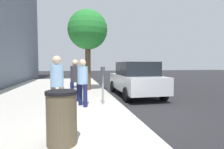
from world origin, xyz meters
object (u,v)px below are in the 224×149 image
object	(u,v)px
pedestrian_bystander	(57,80)
parking_officer	(75,77)
parking_meter	(103,77)
parked_sedan_near	(135,79)
trash_bin	(62,117)
pedestrian_at_meter	(83,79)
street_tree	(88,31)

from	to	relation	value
pedestrian_bystander	parking_officer	bearing A→B (deg)	26.75
parking_meter	parked_sedan_near	size ratio (longest dim) A/B	0.32
parking_officer	trash_bin	world-z (taller)	parking_officer
pedestrian_bystander	parking_officer	xyz separation A→B (m)	(1.63, -0.53, -0.05)
pedestrian_at_meter	parking_officer	world-z (taller)	parking_officer
street_tree	trash_bin	bearing A→B (deg)	172.25
parked_sedan_near	pedestrian_bystander	bearing A→B (deg)	132.11
street_tree	trash_bin	world-z (taller)	street_tree
parking_meter	trash_bin	xyz separation A→B (m)	(-3.13, 1.25, -0.51)
street_tree	pedestrian_bystander	bearing A→B (deg)	165.82
parking_meter	pedestrian_bystander	distance (m)	1.84
pedestrian_bystander	street_tree	size ratio (longest dim) A/B	0.38
parked_sedan_near	parking_officer	bearing A→B (deg)	117.84
pedestrian_bystander	parked_sedan_near	world-z (taller)	pedestrian_bystander
street_tree	trash_bin	xyz separation A→B (m)	(-7.07, 0.96, -2.95)
parking_officer	parked_sedan_near	size ratio (longest dim) A/B	0.38
parked_sedan_near	street_tree	xyz separation A→B (m)	(1.71, 2.34, 2.71)
parked_sedan_near	pedestrian_at_meter	bearing A→B (deg)	130.11
parking_meter	street_tree	world-z (taller)	street_tree
parking_meter	pedestrian_at_meter	bearing A→B (deg)	99.26
parking_officer	street_tree	xyz separation A→B (m)	(3.32, -0.72, 2.47)
pedestrian_at_meter	parked_sedan_near	distance (m)	3.67
parking_meter	trash_bin	size ratio (longest dim) A/B	1.40
parking_officer	street_tree	distance (m)	4.21
trash_bin	street_tree	bearing A→B (deg)	-7.75
pedestrian_bystander	pedestrian_at_meter	bearing A→B (deg)	2.97
parked_sedan_near	trash_bin	distance (m)	6.30
street_tree	parked_sedan_near	bearing A→B (deg)	-126.09
pedestrian_bystander	trash_bin	distance (m)	2.20
parking_meter	parked_sedan_near	world-z (taller)	parked_sedan_near
pedestrian_bystander	trash_bin	xyz separation A→B (m)	(-2.12, -0.29, -0.53)
parked_sedan_near	trash_bin	world-z (taller)	parked_sedan_near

